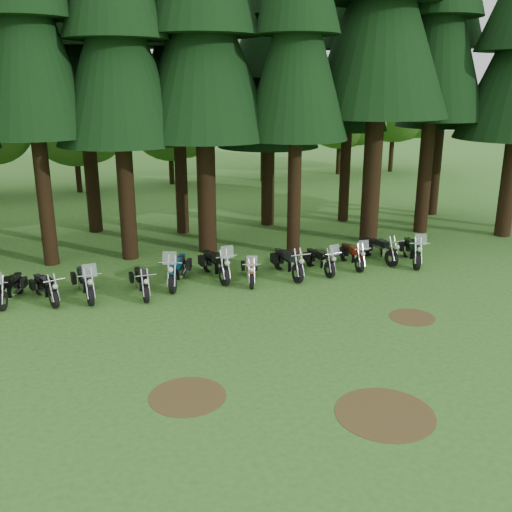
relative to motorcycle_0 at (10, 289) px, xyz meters
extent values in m
plane|color=#326B23|center=(7.45, -5.59, -0.46)|extent=(120.00, 120.00, 0.00)
cylinder|color=black|center=(1.16, 3.91, 2.54)|extent=(0.58, 0.58, 5.99)
cone|color=black|center=(1.16, 3.91, 8.28)|extent=(4.32, 4.32, 7.49)
cylinder|color=black|center=(4.24, 3.81, 2.33)|extent=(0.66, 0.66, 5.57)
cone|color=black|center=(4.24, 3.81, 7.66)|extent=(4.95, 4.95, 6.96)
cylinder|color=black|center=(7.52, 3.85, 2.39)|extent=(0.77, 0.77, 5.70)
cone|color=black|center=(7.52, 3.85, 7.85)|extent=(5.81, 5.81, 7.12)
cylinder|color=black|center=(10.88, 2.43, 2.40)|extent=(0.55, 0.55, 5.71)
cone|color=black|center=(10.88, 2.43, 7.87)|extent=(4.15, 4.15, 7.14)
cylinder|color=black|center=(14.82, 3.17, 2.85)|extent=(0.80, 0.80, 6.62)
cone|color=black|center=(14.82, 3.17, 9.19)|extent=(5.98, 5.98, 8.27)
cylinder|color=black|center=(18.07, 4.01, 2.72)|extent=(0.64, 0.64, 6.35)
cone|color=black|center=(18.07, 4.01, 8.80)|extent=(4.79, 4.79, 7.93)
cylinder|color=black|center=(21.39, 2.23, 2.25)|extent=(0.72, 0.72, 5.41)
cylinder|color=black|center=(3.07, 8.81, 2.32)|extent=(0.65, 0.65, 5.55)
cone|color=black|center=(3.07, 8.81, 7.64)|extent=(4.85, 4.85, 6.94)
cylinder|color=black|center=(7.08, 7.35, 2.30)|extent=(0.58, 0.58, 5.52)
cone|color=black|center=(7.08, 7.35, 7.59)|extent=(4.35, 4.35, 6.90)
cylinder|color=black|center=(11.49, 7.65, 1.89)|extent=(0.66, 0.66, 4.70)
cone|color=black|center=(11.49, 7.65, 6.39)|extent=(4.94, 4.94, 5.87)
cone|color=black|center=(11.49, 7.65, 9.16)|extent=(3.95, 3.95, 4.96)
cylinder|color=black|center=(15.52, 7.26, 2.33)|extent=(0.53, 0.53, 5.56)
cone|color=black|center=(15.52, 7.26, 7.66)|extent=(3.94, 3.94, 6.95)
cylinder|color=black|center=(20.81, 7.19, 2.37)|extent=(0.61, 0.61, 5.65)
cone|color=black|center=(20.81, 7.19, 7.78)|extent=(4.59, 4.59, 7.06)
cylinder|color=black|center=(2.46, 19.72, 0.82)|extent=(0.36, 0.36, 2.55)
sphere|color=#325C1E|center=(2.46, 19.72, 4.22)|extent=(5.95, 5.95, 5.95)
sphere|color=#325C1E|center=(3.48, 19.04, 3.62)|extent=(4.25, 4.25, 4.25)
cylinder|color=black|center=(8.76, 20.90, 0.78)|extent=(0.36, 0.36, 2.47)
sphere|color=#325C1E|center=(8.76, 20.90, 4.07)|extent=(5.76, 5.76, 5.76)
sphere|color=#325C1E|center=(9.75, 20.25, 3.50)|extent=(4.12, 4.12, 4.12)
cylinder|color=black|center=(15.37, 20.37, 1.30)|extent=(0.36, 0.36, 3.52)
sphere|color=#325C1E|center=(15.37, 20.37, 6.00)|extent=(8.21, 8.21, 8.21)
sphere|color=#325C1E|center=(16.78, 19.43, 5.18)|extent=(5.87, 5.87, 5.87)
cylinder|color=black|center=(21.99, 21.62, 1.01)|extent=(0.36, 0.36, 2.94)
sphere|color=#325C1E|center=(21.99, 21.62, 4.93)|extent=(6.86, 6.86, 6.86)
sphere|color=#325C1E|center=(23.17, 20.84, 4.25)|extent=(4.90, 4.90, 4.90)
cylinder|color=black|center=(26.54, 21.48, 1.30)|extent=(0.36, 0.36, 3.52)
sphere|color=#325C1E|center=(26.54, 21.48, 5.99)|extent=(8.20, 8.20, 8.20)
sphere|color=#325C1E|center=(27.94, 20.55, 5.17)|extent=(5.86, 5.86, 5.86)
cylinder|color=#4C3D1E|center=(4.45, -7.59, -0.45)|extent=(1.80, 1.80, 0.01)
cylinder|color=#4C3D1E|center=(11.95, -5.09, -0.45)|extent=(1.40, 1.40, 0.01)
cylinder|color=#4C3D1E|center=(8.45, -9.59, -0.45)|extent=(2.20, 2.20, 0.01)
cylinder|color=black|center=(-0.18, -0.71, -0.14)|extent=(0.29, 0.65, 0.64)
cylinder|color=black|center=(0.19, 0.74, -0.14)|extent=(0.29, 0.65, 0.64)
cube|color=silver|center=(0.02, 0.06, -0.05)|extent=(0.43, 0.72, 0.33)
cube|color=black|center=(-0.04, -0.15, 0.29)|extent=(0.41, 0.58, 0.23)
cube|color=black|center=(0.07, 0.27, 0.26)|extent=(0.41, 0.58, 0.12)
cylinder|color=black|center=(1.38, -0.98, -0.14)|extent=(0.35, 0.63, 0.63)
cylinder|color=black|center=(0.86, 0.40, -0.14)|extent=(0.35, 0.63, 0.63)
cube|color=silver|center=(1.10, -0.25, -0.06)|extent=(0.49, 0.72, 0.32)
cube|color=black|center=(1.18, -0.45, 0.29)|extent=(0.45, 0.59, 0.23)
cube|color=black|center=(1.03, -0.04, 0.25)|extent=(0.45, 0.59, 0.11)
cylinder|color=black|center=(2.50, -1.11, -0.11)|extent=(0.25, 0.71, 0.70)
cylinder|color=black|center=(2.26, 0.52, -0.11)|extent=(0.25, 0.71, 0.70)
cube|color=silver|center=(2.37, -0.24, -0.01)|extent=(0.40, 0.78, 0.36)
cube|color=black|center=(2.41, -0.48, 0.37)|extent=(0.40, 0.62, 0.25)
cube|color=black|center=(2.33, 0.00, 0.33)|extent=(0.40, 0.62, 0.13)
cube|color=silver|center=(2.54, -1.42, 0.84)|extent=(0.46, 0.20, 0.42)
cylinder|color=black|center=(4.25, -1.39, -0.14)|extent=(0.17, 0.64, 0.64)
cylinder|color=black|center=(4.17, 0.11, -0.14)|extent=(0.17, 0.64, 0.64)
cube|color=silver|center=(4.21, -0.59, -0.05)|extent=(0.30, 0.69, 0.33)
cube|color=black|center=(4.22, -0.81, 0.30)|extent=(0.32, 0.54, 0.23)
cube|color=black|center=(4.19, -0.37, 0.26)|extent=(0.32, 0.54, 0.12)
cylinder|color=black|center=(5.25, -0.77, -0.09)|extent=(0.41, 0.74, 0.74)
cylinder|color=black|center=(5.86, 0.84, -0.09)|extent=(0.41, 0.74, 0.74)
cube|color=silver|center=(5.57, 0.09, 0.01)|extent=(0.57, 0.84, 0.38)
cube|color=navy|center=(5.48, -0.15, 0.41)|extent=(0.53, 0.69, 0.27)
cube|color=black|center=(5.66, 0.33, 0.37)|extent=(0.53, 0.69, 0.13)
cube|color=silver|center=(5.13, -1.09, 0.90)|extent=(0.49, 0.30, 0.44)
cylinder|color=black|center=(7.12, -0.56, -0.10)|extent=(0.25, 0.74, 0.72)
cylinder|color=black|center=(6.88, 1.11, -0.10)|extent=(0.25, 0.74, 0.72)
cube|color=silver|center=(6.99, 0.33, 0.00)|extent=(0.41, 0.80, 0.37)
cube|color=black|center=(7.02, 0.08, 0.40)|extent=(0.41, 0.64, 0.26)
cube|color=black|center=(6.95, 0.58, 0.35)|extent=(0.41, 0.64, 0.13)
cube|color=silver|center=(7.16, -0.89, 0.88)|extent=(0.47, 0.20, 0.43)
cylinder|color=black|center=(7.95, -1.16, -0.16)|extent=(0.26, 0.61, 0.60)
cylinder|color=black|center=(8.27, 0.21, -0.16)|extent=(0.26, 0.61, 0.60)
cube|color=silver|center=(8.12, -0.43, -0.08)|extent=(0.39, 0.68, 0.31)
cube|color=#C6491F|center=(8.07, -0.63, 0.25)|extent=(0.38, 0.55, 0.22)
cube|color=black|center=(8.17, -0.23, 0.22)|extent=(0.38, 0.55, 0.11)
cube|color=silver|center=(7.89, -1.42, 0.65)|extent=(0.40, 0.20, 0.36)
cylinder|color=black|center=(9.71, -1.09, -0.10)|extent=(0.21, 0.72, 0.71)
cylinder|color=black|center=(9.58, 0.57, -0.10)|extent=(0.21, 0.72, 0.71)
cube|color=silver|center=(9.64, -0.21, -0.01)|extent=(0.36, 0.77, 0.36)
cube|color=black|center=(9.66, -0.45, 0.38)|extent=(0.37, 0.61, 0.26)
cube|color=black|center=(9.62, 0.04, 0.34)|extent=(0.37, 0.61, 0.13)
cylinder|color=black|center=(11.05, -0.92, -0.14)|extent=(0.20, 0.64, 0.62)
cylinder|color=black|center=(10.89, 0.54, -0.14)|extent=(0.20, 0.64, 0.62)
cube|color=silver|center=(10.96, -0.14, -0.06)|extent=(0.34, 0.69, 0.32)
cube|color=black|center=(10.99, -0.36, 0.28)|extent=(0.34, 0.55, 0.23)
cube|color=black|center=(10.94, 0.08, 0.24)|extent=(0.34, 0.55, 0.11)
cube|color=silver|center=(11.08, -1.20, 0.70)|extent=(0.41, 0.16, 0.37)
cylinder|color=black|center=(12.40, -0.67, -0.14)|extent=(0.16, 0.63, 0.62)
cylinder|color=black|center=(12.48, 0.79, -0.14)|extent=(0.16, 0.63, 0.62)
cube|color=silver|center=(12.44, 0.11, -0.06)|extent=(0.30, 0.67, 0.32)
cube|color=#5D130A|center=(12.43, -0.11, 0.28)|extent=(0.31, 0.53, 0.23)
cube|color=black|center=(12.45, 0.33, 0.24)|extent=(0.31, 0.53, 0.11)
cube|color=silver|center=(12.39, -0.95, 0.70)|extent=(0.40, 0.14, 0.37)
cylinder|color=black|center=(13.93, -0.40, -0.12)|extent=(0.26, 0.68, 0.67)
cylinder|color=black|center=(13.66, 1.15, -0.12)|extent=(0.26, 0.68, 0.67)
cube|color=silver|center=(13.79, 0.42, -0.03)|extent=(0.40, 0.75, 0.34)
cube|color=black|center=(13.83, 0.19, 0.34)|extent=(0.40, 0.60, 0.24)
cube|color=black|center=(13.74, 0.65, 0.29)|extent=(0.40, 0.60, 0.12)
cylinder|color=black|center=(14.65, -1.06, -0.10)|extent=(0.37, 0.72, 0.71)
cylinder|color=black|center=(15.18, 0.51, -0.10)|extent=(0.37, 0.72, 0.71)
cube|color=silver|center=(14.93, -0.22, -0.01)|extent=(0.53, 0.81, 0.36)
cube|color=black|center=(14.85, -0.45, 0.38)|extent=(0.49, 0.66, 0.26)
cube|color=black|center=(15.01, 0.01, 0.34)|extent=(0.49, 0.66, 0.13)
cube|color=silver|center=(14.54, -1.36, 0.85)|extent=(0.47, 0.27, 0.42)
camera|label=1|loc=(2.49, -19.19, 6.53)|focal=40.00mm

